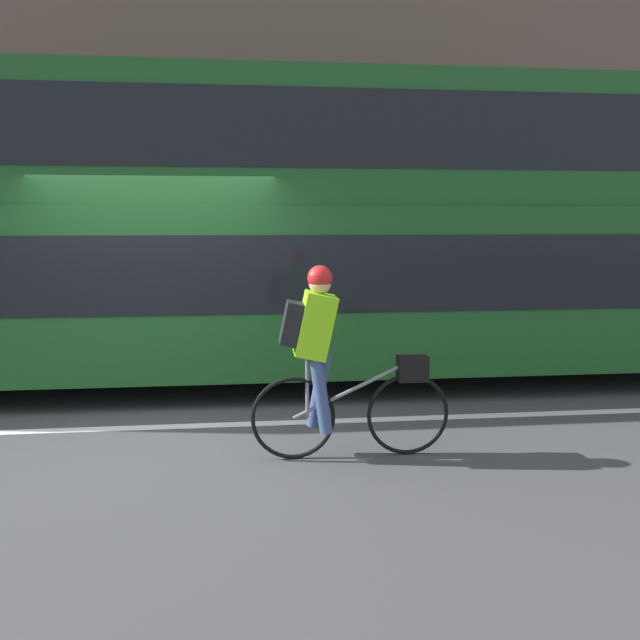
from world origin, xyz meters
The scene contains 7 objects.
ground_plane centered at (0.00, 0.00, 0.00)m, with size 80.00×80.00×0.00m, color #424244.
road_center_line centered at (0.00, 0.28, 0.00)m, with size 50.00×0.14×0.01m, color silver.
sidewalk_curb centered at (0.00, 4.87, 0.05)m, with size 60.00×2.46×0.10m.
building_facade centered at (0.00, 6.25, 4.36)m, with size 60.00×0.30×8.72m.
bus centered at (1.45, 2.07, 2.03)m, with size 11.53×2.62×3.65m.
cyclist_on_bike centered at (1.66, -0.70, 0.90)m, with size 1.74×0.32×1.68m.
street_sign_post centered at (7.01, 4.74, 1.38)m, with size 0.36×0.09×2.26m.
Camera 1 is at (1.00, -5.84, 2.04)m, focal length 35.00 mm.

